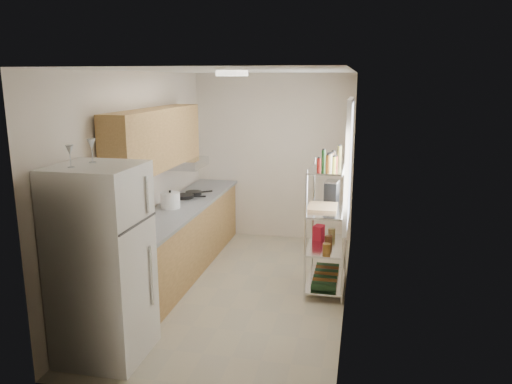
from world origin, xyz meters
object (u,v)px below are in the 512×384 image
Objects in this scene: cutting_board at (323,207)px; espresso_machine at (332,191)px; refrigerator at (102,263)px; frying_pan_large at (184,196)px; rice_cooker at (170,200)px.

cutting_board is 1.64× the size of espresso_machine.
espresso_machine reaches higher than cutting_board.
frying_pan_large is at bearing 93.26° from refrigerator.
espresso_machine reaches higher than rice_cooker.
rice_cooker reaches higher than frying_pan_large.
espresso_machine is (2.04, -0.24, 0.22)m from frying_pan_large.
espresso_machine is at bearing -18.41° from frying_pan_large.
frying_pan_large is (-0.14, 2.51, 0.03)m from refrigerator.
refrigerator reaches higher than espresso_machine.
cutting_board is at bearing 46.86° from refrigerator.
frying_pan_large is at bearing -179.05° from espresso_machine.
cutting_board is 0.37m from espresso_machine.
refrigerator is 2.52m from frying_pan_large.
frying_pan_large is at bearing 91.70° from rice_cooker.
refrigerator reaches higher than frying_pan_large.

